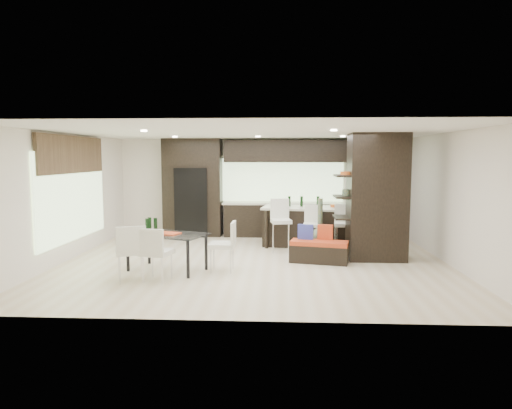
# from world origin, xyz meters

# --- Properties ---
(ground) EXTENTS (8.00, 8.00, 0.00)m
(ground) POSITION_xyz_m (0.00, 0.00, 0.00)
(ground) COLOR beige
(ground) RESTS_ON ground
(back_wall) EXTENTS (8.00, 0.02, 2.70)m
(back_wall) POSITION_xyz_m (0.00, 3.50, 1.35)
(back_wall) COLOR white
(back_wall) RESTS_ON ground
(left_wall) EXTENTS (0.02, 7.00, 2.70)m
(left_wall) POSITION_xyz_m (-4.00, 0.00, 1.35)
(left_wall) COLOR white
(left_wall) RESTS_ON ground
(right_wall) EXTENTS (0.02, 7.00, 2.70)m
(right_wall) POSITION_xyz_m (4.00, 0.00, 1.35)
(right_wall) COLOR white
(right_wall) RESTS_ON ground
(ceiling) EXTENTS (8.00, 7.00, 0.02)m
(ceiling) POSITION_xyz_m (0.00, 0.00, 2.70)
(ceiling) COLOR white
(ceiling) RESTS_ON ground
(window_left) EXTENTS (0.04, 3.20, 1.90)m
(window_left) POSITION_xyz_m (-3.96, 0.20, 1.35)
(window_left) COLOR #B2D199
(window_left) RESTS_ON left_wall
(window_back) EXTENTS (3.40, 0.04, 1.20)m
(window_back) POSITION_xyz_m (0.60, 3.46, 1.55)
(window_back) COLOR #B2D199
(window_back) RESTS_ON back_wall
(stone_accent) EXTENTS (0.08, 3.00, 0.80)m
(stone_accent) POSITION_xyz_m (-3.93, 0.20, 2.25)
(stone_accent) COLOR brown
(stone_accent) RESTS_ON left_wall
(ceiling_spots) EXTENTS (4.00, 3.00, 0.02)m
(ceiling_spots) POSITION_xyz_m (0.00, 0.25, 2.68)
(ceiling_spots) COLOR white
(ceiling_spots) RESTS_ON ceiling
(back_cabinetry) EXTENTS (6.80, 0.68, 2.70)m
(back_cabinetry) POSITION_xyz_m (0.50, 3.17, 1.35)
(back_cabinetry) COLOR black
(back_cabinetry) RESTS_ON ground
(refrigerator) EXTENTS (0.90, 0.68, 1.90)m
(refrigerator) POSITION_xyz_m (-1.90, 3.12, 0.95)
(refrigerator) COLOR black
(refrigerator) RESTS_ON ground
(partition_column) EXTENTS (1.20, 0.80, 2.70)m
(partition_column) POSITION_xyz_m (2.60, 0.40, 1.35)
(partition_column) COLOR black
(partition_column) RESTS_ON ground
(kitchen_island) EXTENTS (2.44, 1.32, 0.97)m
(kitchen_island) POSITION_xyz_m (1.27, 1.83, 0.48)
(kitchen_island) COLOR black
(kitchen_island) RESTS_ON ground
(stool_left) EXTENTS (0.51, 0.51, 0.99)m
(stool_left) POSITION_xyz_m (0.56, 1.01, 0.50)
(stool_left) COLOR silver
(stool_left) RESTS_ON ground
(stool_mid) EXTENTS (0.44, 0.44, 0.88)m
(stool_mid) POSITION_xyz_m (1.27, 1.03, 0.44)
(stool_mid) COLOR silver
(stool_mid) RESTS_ON ground
(stool_right) EXTENTS (0.43, 0.43, 0.90)m
(stool_right) POSITION_xyz_m (1.99, 1.03, 0.45)
(stool_right) COLOR silver
(stool_right) RESTS_ON ground
(bench) EXTENTS (1.27, 0.71, 0.46)m
(bench) POSITION_xyz_m (1.35, -0.01, 0.23)
(bench) COLOR black
(bench) RESTS_ON ground
(floor_vase) EXTENTS (0.58, 0.58, 1.30)m
(floor_vase) POSITION_xyz_m (1.41, 0.58, 0.65)
(floor_vase) COLOR #49583F
(floor_vase) RESTS_ON ground
(dining_table) EXTENTS (1.69, 1.30, 0.72)m
(dining_table) POSITION_xyz_m (-1.65, -0.84, 0.36)
(dining_table) COLOR white
(dining_table) RESTS_ON ground
(chair_near) EXTENTS (0.58, 0.58, 0.89)m
(chair_near) POSITION_xyz_m (-1.65, -1.58, 0.45)
(chair_near) COLOR silver
(chair_near) RESTS_ON ground
(chair_far) EXTENTS (0.66, 0.66, 0.94)m
(chair_far) POSITION_xyz_m (-2.12, -1.59, 0.47)
(chair_far) COLOR silver
(chair_far) RESTS_ON ground
(chair_end) EXTENTS (0.49, 0.49, 0.89)m
(chair_end) POSITION_xyz_m (-0.58, -0.84, 0.45)
(chair_end) COLOR silver
(chair_end) RESTS_ON ground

